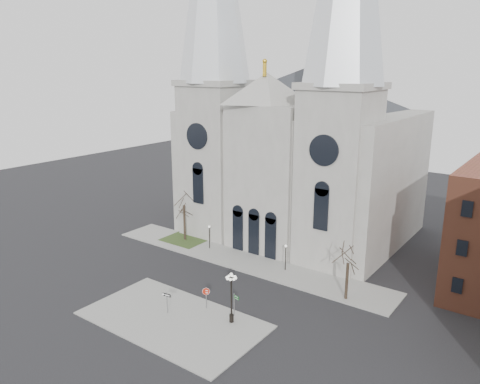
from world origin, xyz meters
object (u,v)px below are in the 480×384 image
Objects in this scene: street_name_sign at (235,303)px; one_way_sign at (167,299)px; stop_sign at (206,293)px; globe_lamp at (231,291)px.

one_way_sign is at bearing -138.60° from street_name_sign.
one_way_sign is (-2.57, -3.04, -0.15)m from stop_sign.
stop_sign is 3.32m from street_name_sign.
globe_lamp is at bearing 12.24° from one_way_sign.
globe_lamp is at bearing -58.27° from street_name_sign.
one_way_sign is (-6.28, -2.41, -1.74)m from globe_lamp.
one_way_sign is 6.82m from street_name_sign.
stop_sign is at bearing 170.37° from globe_lamp.
globe_lamp is 6.94m from one_way_sign.
street_name_sign is (5.85, 3.51, -0.11)m from one_way_sign.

